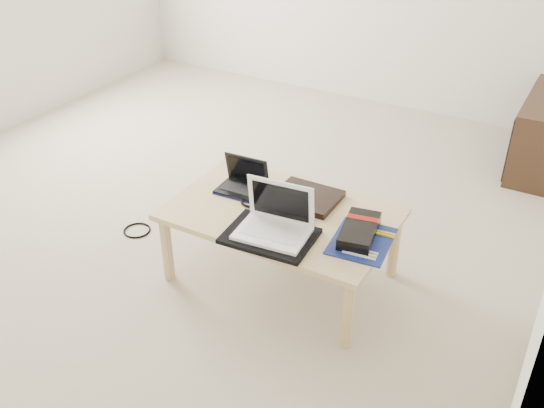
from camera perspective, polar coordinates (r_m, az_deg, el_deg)
The scene contains 13 objects.
ground at distance 3.93m, azimuth -5.30°, elevation 0.95°, with size 4.00×4.00×0.00m, color #BFB19B.
coffee_table at distance 3.01m, azimuth 0.88°, elevation -1.48°, with size 1.10×0.70×0.40m.
book at distance 3.07m, azimuth 3.27°, elevation 0.65°, with size 0.32×0.27×0.03m.
netbook at distance 3.15m, azimuth -2.75°, elevation 1.95°, with size 0.25×0.19×0.18m.
tablet at distance 3.03m, azimuth 0.21°, elevation 0.03°, with size 0.28×0.24×0.01m.
remote at distance 2.93m, azimuth 3.45°, elevation -1.14°, with size 0.11×0.23×0.02m.
neoprene_sleeve at distance 2.79m, azimuth -0.21°, elevation -3.02°, with size 0.41×0.30×0.02m, color black.
white_laptop at distance 2.78m, azimuth 0.29°, elevation -1.73°, with size 0.35×0.26×0.24m.
motherboard at distance 2.80m, azimuth 8.47°, elevation -3.47°, with size 0.29×0.35×0.02m.
gpu_box at distance 2.81m, azimuth 8.22°, elevation -2.54°, with size 0.20×0.32×0.07m.
cable_coil at distance 3.05m, azimuth -1.91°, elevation 0.23°, with size 0.11×0.11×0.01m, color black.
floor_cable_coil at distance 3.63m, azimuth -12.59°, elevation -2.44°, with size 0.16×0.16×0.01m, color black.
floor_cable_trail at distance 3.61m, azimuth -10.39°, elevation -2.43°, with size 0.01×0.01×0.32m, color black.
Camera 1 is at (1.98, -2.74, 2.00)m, focal length 40.00 mm.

